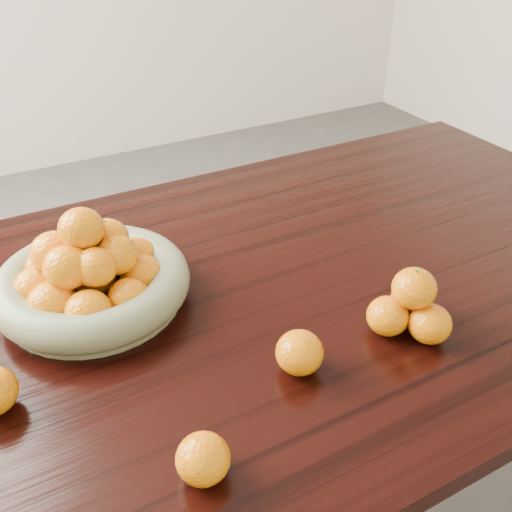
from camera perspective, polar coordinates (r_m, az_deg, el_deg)
name	(u,v)px	position (r m, az deg, el deg)	size (l,w,h in m)	color
dining_table	(234,327)	(1.14, -2.16, -7.15)	(2.00, 1.00, 0.75)	black
fruit_bowl	(90,277)	(1.07, -16.24, -2.00)	(0.35, 0.35, 0.19)	#767B5A
orange_pyramid	(411,306)	(1.00, 15.21, -4.87)	(0.14, 0.14, 0.12)	orange
loose_orange_1	(203,459)	(0.77, -5.32, -19.54)	(0.07, 0.07, 0.07)	orange
loose_orange_2	(299,353)	(0.90, 4.37, -9.60)	(0.08, 0.08, 0.07)	orange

